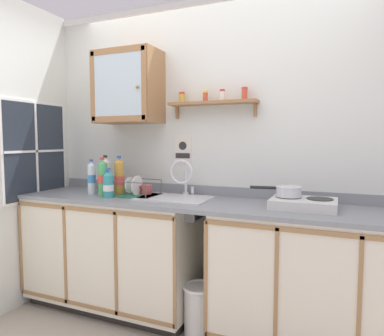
{
  "coord_description": "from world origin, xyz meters",
  "views": [
    {
      "loc": [
        0.94,
        -2.1,
        1.42
      ],
      "look_at": [
        -0.13,
        0.42,
        1.2
      ],
      "focal_mm": 32.64,
      "sensor_mm": 36.0,
      "label": 1
    }
  ],
  "objects_px": {
    "bottle_water_blue_2": "(103,176)",
    "bottle_soda_green_4": "(103,178)",
    "sink": "(175,201)",
    "warning_sign": "(183,149)",
    "bottle_detergent_teal_5": "(108,185)",
    "wall_cabinet": "(128,87)",
    "saucepan": "(288,191)",
    "bottle_juice_amber_0": "(119,177)",
    "trash_bin": "(200,309)",
    "bottle_opaque_white_3": "(106,176)",
    "hot_plate_stove": "(303,203)",
    "bottle_water_clear_1": "(92,178)",
    "dish_rack": "(137,192)",
    "mug": "(146,190)"
  },
  "relations": [
    {
      "from": "sink",
      "to": "bottle_juice_amber_0",
      "type": "distance_m",
      "value": 0.54
    },
    {
      "from": "mug",
      "to": "saucepan",
      "type": "bearing_deg",
      "value": -2.0
    },
    {
      "from": "hot_plate_stove",
      "to": "saucepan",
      "type": "xyz_separation_m",
      "value": [
        -0.11,
        0.02,
        0.08
      ]
    },
    {
      "from": "hot_plate_stove",
      "to": "bottle_juice_amber_0",
      "type": "bearing_deg",
      "value": -179.9
    },
    {
      "from": "sink",
      "to": "bottle_juice_amber_0",
      "type": "relative_size",
      "value": 1.71
    },
    {
      "from": "bottle_water_clear_1",
      "to": "wall_cabinet",
      "type": "height_order",
      "value": "wall_cabinet"
    },
    {
      "from": "warning_sign",
      "to": "bottle_juice_amber_0",
      "type": "bearing_deg",
      "value": -148.62
    },
    {
      "from": "mug",
      "to": "hot_plate_stove",
      "type": "bearing_deg",
      "value": -2.9
    },
    {
      "from": "bottle_juice_amber_0",
      "to": "bottle_water_blue_2",
      "type": "relative_size",
      "value": 1.08
    },
    {
      "from": "bottle_soda_green_4",
      "to": "wall_cabinet",
      "type": "xyz_separation_m",
      "value": [
        0.11,
        0.22,
        0.75
      ]
    },
    {
      "from": "bottle_soda_green_4",
      "to": "mug",
      "type": "xyz_separation_m",
      "value": [
        0.31,
        0.16,
        -0.1
      ]
    },
    {
      "from": "bottle_water_blue_2",
      "to": "bottle_detergent_teal_5",
      "type": "xyz_separation_m",
      "value": [
        0.23,
        -0.23,
        -0.04
      ]
    },
    {
      "from": "bottle_opaque_white_3",
      "to": "trash_bin",
      "type": "xyz_separation_m",
      "value": [
        0.93,
        -0.16,
        -0.91
      ]
    },
    {
      "from": "wall_cabinet",
      "to": "bottle_opaque_white_3",
      "type": "bearing_deg",
      "value": -143.99
    },
    {
      "from": "sink",
      "to": "warning_sign",
      "type": "distance_m",
      "value": 0.48
    },
    {
      "from": "sink",
      "to": "dish_rack",
      "type": "height_order",
      "value": "sink"
    },
    {
      "from": "hot_plate_stove",
      "to": "bottle_soda_green_4",
      "type": "xyz_separation_m",
      "value": [
        -1.57,
        -0.1,
        0.11
      ]
    },
    {
      "from": "warning_sign",
      "to": "bottle_water_blue_2",
      "type": "bearing_deg",
      "value": -164.89
    },
    {
      "from": "saucepan",
      "to": "hot_plate_stove",
      "type": "bearing_deg",
      "value": -12.27
    },
    {
      "from": "bottle_juice_amber_0",
      "to": "bottle_soda_green_4",
      "type": "xyz_separation_m",
      "value": [
        -0.1,
        -0.1,
        -0.0
      ]
    },
    {
      "from": "hot_plate_stove",
      "to": "wall_cabinet",
      "type": "xyz_separation_m",
      "value": [
        -1.45,
        0.12,
        0.87
      ]
    },
    {
      "from": "wall_cabinet",
      "to": "trash_bin",
      "type": "height_order",
      "value": "wall_cabinet"
    },
    {
      "from": "bottle_water_clear_1",
      "to": "trash_bin",
      "type": "distance_m",
      "value": 1.38
    },
    {
      "from": "mug",
      "to": "bottle_water_blue_2",
      "type": "bearing_deg",
      "value": 176.71
    },
    {
      "from": "bottle_water_clear_1",
      "to": "dish_rack",
      "type": "bearing_deg",
      "value": 6.97
    },
    {
      "from": "saucepan",
      "to": "bottle_opaque_white_3",
      "type": "xyz_separation_m",
      "value": [
        -1.51,
        -0.02,
        0.04
      ]
    },
    {
      "from": "dish_rack",
      "to": "mug",
      "type": "relative_size",
      "value": 2.9
    },
    {
      "from": "bottle_water_blue_2",
      "to": "bottle_soda_green_4",
      "type": "xyz_separation_m",
      "value": [
        0.14,
        -0.19,
        0.01
      ]
    },
    {
      "from": "hot_plate_stove",
      "to": "bottle_juice_amber_0",
      "type": "height_order",
      "value": "bottle_juice_amber_0"
    },
    {
      "from": "bottle_juice_amber_0",
      "to": "wall_cabinet",
      "type": "relative_size",
      "value": 0.54
    },
    {
      "from": "bottle_opaque_white_3",
      "to": "wall_cabinet",
      "type": "bearing_deg",
      "value": 36.01
    },
    {
      "from": "saucepan",
      "to": "trash_bin",
      "type": "height_order",
      "value": "saucepan"
    },
    {
      "from": "bottle_detergent_teal_5",
      "to": "wall_cabinet",
      "type": "height_order",
      "value": "wall_cabinet"
    },
    {
      "from": "saucepan",
      "to": "bottle_juice_amber_0",
      "type": "distance_m",
      "value": 1.36
    },
    {
      "from": "bottle_water_blue_2",
      "to": "bottle_detergent_teal_5",
      "type": "distance_m",
      "value": 0.33
    },
    {
      "from": "bottle_water_blue_2",
      "to": "warning_sign",
      "type": "distance_m",
      "value": 0.75
    },
    {
      "from": "bottle_juice_amber_0",
      "to": "dish_rack",
      "type": "height_order",
      "value": "bottle_juice_amber_0"
    },
    {
      "from": "bottle_water_blue_2",
      "to": "trash_bin",
      "type": "xyz_separation_m",
      "value": [
        1.02,
        -0.25,
        -0.91
      ]
    },
    {
      "from": "bottle_water_clear_1",
      "to": "mug",
      "type": "xyz_separation_m",
      "value": [
        0.47,
        0.11,
        -0.09
      ]
    },
    {
      "from": "bottle_water_clear_1",
      "to": "bottle_opaque_white_3",
      "type": "xyz_separation_m",
      "value": [
        0.11,
        0.05,
        0.01
      ]
    },
    {
      "from": "saucepan",
      "to": "bottle_water_clear_1",
      "type": "height_order",
      "value": "bottle_water_clear_1"
    },
    {
      "from": "bottle_water_blue_2",
      "to": "bottle_opaque_white_3",
      "type": "relative_size",
      "value": 0.92
    },
    {
      "from": "mug",
      "to": "bottle_juice_amber_0",
      "type": "bearing_deg",
      "value": -163.11
    },
    {
      "from": "bottle_juice_amber_0",
      "to": "wall_cabinet",
      "type": "xyz_separation_m",
      "value": [
        0.02,
        0.12,
        0.75
      ]
    },
    {
      "from": "saucepan",
      "to": "bottle_soda_green_4",
      "type": "distance_m",
      "value": 1.46
    },
    {
      "from": "sink",
      "to": "warning_sign",
      "type": "height_order",
      "value": "warning_sign"
    },
    {
      "from": "bottle_soda_green_4",
      "to": "mug",
      "type": "relative_size",
      "value": 2.88
    },
    {
      "from": "sink",
      "to": "saucepan",
      "type": "bearing_deg",
      "value": 0.67
    },
    {
      "from": "hot_plate_stove",
      "to": "bottle_opaque_white_3",
      "type": "distance_m",
      "value": 1.62
    },
    {
      "from": "saucepan",
      "to": "bottle_detergent_teal_5",
      "type": "bearing_deg",
      "value": -173.01
    }
  ]
}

